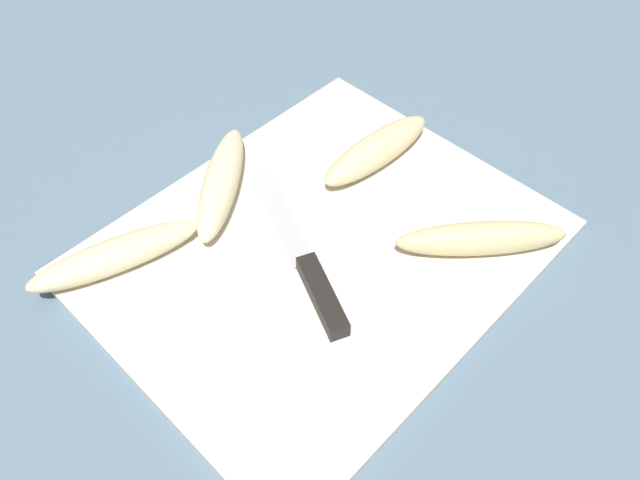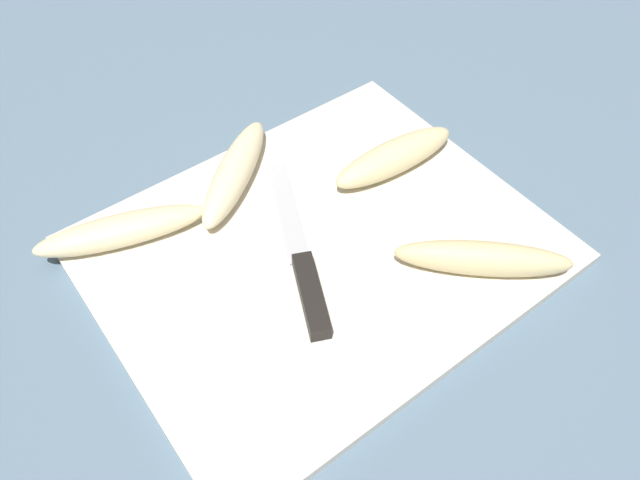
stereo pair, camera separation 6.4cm
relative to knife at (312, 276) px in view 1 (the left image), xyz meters
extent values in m
plane|color=slate|center=(0.04, 0.02, -0.02)|extent=(4.00, 4.00, 0.00)
cube|color=silver|center=(0.04, 0.02, -0.01)|extent=(0.45, 0.36, 0.01)
cube|color=black|center=(-0.01, -0.02, 0.00)|extent=(0.06, 0.09, 0.02)
cube|color=#B7BABF|center=(0.04, 0.08, -0.01)|extent=(0.08, 0.14, 0.00)
ellipsoid|color=beige|center=(0.17, 0.07, 0.01)|extent=(0.16, 0.05, 0.04)
ellipsoid|color=beige|center=(-0.12, 0.15, 0.01)|extent=(0.18, 0.09, 0.03)
ellipsoid|color=beige|center=(0.02, 0.16, 0.01)|extent=(0.16, 0.14, 0.03)
ellipsoid|color=beige|center=(0.15, -0.10, 0.01)|extent=(0.15, 0.14, 0.04)
camera|label=1|loc=(-0.25, -0.26, 0.50)|focal=35.00mm
camera|label=2|loc=(-0.21, -0.30, 0.50)|focal=35.00mm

